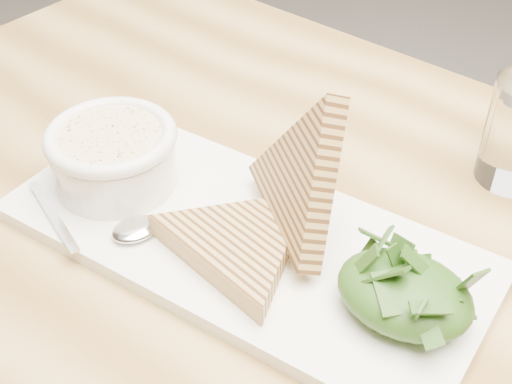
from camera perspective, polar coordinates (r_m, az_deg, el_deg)
The scene contains 12 objects.
table_top at distance 0.62m, azimuth 4.22°, elevation -9.96°, with size 1.26×0.84×0.04m, color tan.
table_leg_bl at distance 1.36m, azimuth -10.15°, elevation -0.12°, with size 0.06×0.06×0.73m, color tan.
platter at distance 0.65m, azimuth -0.96°, elevation -3.84°, with size 0.44×0.20×0.02m, color white.
soup_bowl at distance 0.70m, azimuth -11.25°, elevation 2.37°, with size 0.12×0.12×0.05m, color white.
soup at distance 0.68m, azimuth -11.55°, elevation 4.27°, with size 0.10×0.10×0.01m, color beige.
bowl_rim at distance 0.68m, azimuth -11.57°, elevation 4.41°, with size 0.13×0.13×0.01m, color white.
sandwich_flat at distance 0.62m, azimuth -1.34°, elevation -4.17°, with size 0.17×0.17×0.02m, color tan, non-canonical shape.
sandwich_lean at distance 0.61m, azimuth 3.49°, elevation 1.01°, with size 0.17×0.17×0.09m, color tan, non-canonical shape.
salad_base at distance 0.58m, azimuth 11.80°, elevation -7.96°, with size 0.11×0.09×0.04m, color black.
arugula_pile at distance 0.57m, azimuth 11.88°, elevation -7.57°, with size 0.11×0.10×0.05m, color #305D16, non-canonical shape.
spoon_bowl at distance 0.65m, azimuth -9.60°, elevation -2.94°, with size 0.03×0.04×0.01m, color silver.
spoon_handle at distance 0.68m, azimuth -15.92°, elevation -1.81°, with size 0.11×0.01×0.00m, color silver.
Camera 1 is at (0.13, -0.55, 1.23)m, focal length 50.00 mm.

